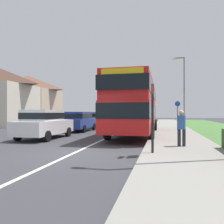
{
  "coord_description": "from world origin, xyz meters",
  "views": [
    {
      "loc": [
        3.33,
        -8.25,
        1.58
      ],
      "look_at": [
        0.61,
        4.0,
        1.6
      ],
      "focal_mm": 36.12,
      "sensor_mm": 36.0,
      "label": 1
    }
  ],
  "objects": [
    {
      "name": "double_decker_bus",
      "position": [
        1.52,
        7.28,
        2.14
      ],
      "size": [
        2.8,
        10.6,
        3.7
      ],
      "color": "red",
      "rests_on": "ground_plane"
    },
    {
      "name": "parked_car_blue",
      "position": [
        -3.47,
        9.55,
        0.9
      ],
      "size": [
        1.96,
        4.28,
        1.63
      ],
      "color": "navy",
      "rests_on": "ground_plane"
    },
    {
      "name": "cycle_route_sign",
      "position": [
        4.61,
        11.32,
        1.43
      ],
      "size": [
        0.44,
        0.08,
        2.52
      ],
      "color": "slate",
      "rests_on": "ground_plane"
    },
    {
      "name": "parked_car_grey",
      "position": [
        -3.47,
        14.51,
        0.89
      ],
      "size": [
        1.92,
        3.96,
        1.62
      ],
      "color": "slate",
      "rests_on": "ground_plane"
    },
    {
      "name": "ground_plane",
      "position": [
        0.0,
        0.0,
        0.0
      ],
      "size": [
        120.0,
        120.0,
        0.0
      ],
      "primitive_type": "plane",
      "color": "#38383D"
    },
    {
      "name": "pavement_near_side",
      "position": [
        4.2,
        6.0,
        0.06
      ],
      "size": [
        3.2,
        68.0,
        0.12
      ],
      "primitive_type": "cube",
      "color": "gray",
      "rests_on": "ground_plane"
    },
    {
      "name": "parked_car_white",
      "position": [
        -3.56,
        4.04,
        0.95
      ],
      "size": [
        1.99,
        4.43,
        1.73
      ],
      "color": "silver",
      "rests_on": "ground_plane"
    },
    {
      "name": "bus_stop_sign",
      "position": [
        3.0,
        0.0,
        1.54
      ],
      "size": [
        0.09,
        0.52,
        2.6
      ],
      "color": "black",
      "rests_on": "ground_plane"
    },
    {
      "name": "lane_marking_centre",
      "position": [
        0.0,
        8.0,
        0.0
      ],
      "size": [
        0.14,
        60.0,
        0.01
      ],
      "primitive_type": "cube",
      "color": "silver",
      "rests_on": "ground_plane"
    },
    {
      "name": "street_lamp_mid",
      "position": [
        5.25,
        13.78,
        3.92
      ],
      "size": [
        1.14,
        0.2,
        6.76
      ],
      "color": "slate",
      "rests_on": "ground_plane"
    },
    {
      "name": "pedestrian_at_stop",
      "position": [
        4.15,
        1.86,
        0.98
      ],
      "size": [
        0.34,
        0.34,
        1.67
      ],
      "color": "#23232D",
      "rests_on": "ground_plane"
    },
    {
      "name": "house_terrace_far_side",
      "position": [
        -15.79,
        17.85,
        3.49
      ],
      "size": [
        7.99,
        12.9,
        6.98
      ],
      "color": "beige",
      "rests_on": "ground_plane"
    }
  ]
}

